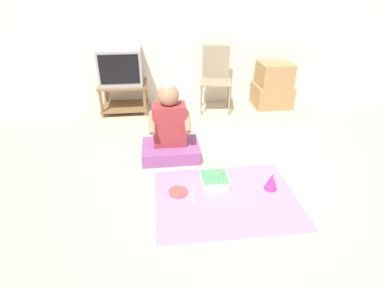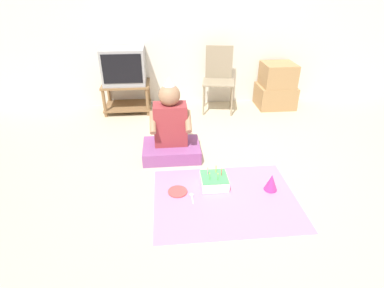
% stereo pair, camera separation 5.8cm
% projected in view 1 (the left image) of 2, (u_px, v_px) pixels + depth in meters
% --- Properties ---
extents(ground_plane, '(16.00, 16.00, 0.00)m').
position_uv_depth(ground_plane, '(231.00, 188.00, 2.77)').
color(ground_plane, beige).
extents(wall_back, '(6.40, 0.06, 2.55)m').
position_uv_depth(wall_back, '(199.00, 14.00, 4.13)').
color(wall_back, silver).
rests_on(wall_back, ground_plane).
extents(tv_stand, '(0.65, 0.47, 0.42)m').
position_uv_depth(tv_stand, '(124.00, 95.00, 4.28)').
color(tv_stand, olive).
rests_on(tv_stand, ground_plane).
extents(tv, '(0.57, 0.46, 0.48)m').
position_uv_depth(tv, '(121.00, 66.00, 4.08)').
color(tv, '#99999E').
rests_on(tv, tv_stand).
extents(folding_chair, '(0.49, 0.45, 0.90)m').
position_uv_depth(folding_chair, '(216.00, 75.00, 4.24)').
color(folding_chair, gray).
rests_on(folding_chair, ground_plane).
extents(cardboard_box_stack, '(0.54, 0.47, 0.65)m').
position_uv_depth(cardboard_box_stack, '(273.00, 86.00, 4.45)').
color(cardboard_box_stack, '#A87F51').
rests_on(cardboard_box_stack, ground_plane).
extents(person_seated, '(0.61, 0.45, 0.86)m').
position_uv_depth(person_seated, '(170.00, 132.00, 3.16)').
color(person_seated, '#8C4C8C').
rests_on(person_seated, ground_plane).
extents(party_cloth, '(1.25, 0.97, 0.01)m').
position_uv_depth(party_cloth, '(226.00, 198.00, 2.64)').
color(party_cloth, pink).
rests_on(party_cloth, ground_plane).
extents(birthday_cake, '(0.24, 0.24, 0.18)m').
position_uv_depth(birthday_cake, '(215.00, 181.00, 2.77)').
color(birthday_cake, white).
rests_on(birthday_cake, party_cloth).
extents(party_hat_blue, '(0.12, 0.12, 0.16)m').
position_uv_depth(party_hat_blue, '(271.00, 181.00, 2.72)').
color(party_hat_blue, '#CC338C').
rests_on(party_hat_blue, party_cloth).
extents(paper_plate, '(0.18, 0.18, 0.01)m').
position_uv_depth(paper_plate, '(178.00, 192.00, 2.70)').
color(paper_plate, '#D84C4C').
rests_on(paper_plate, party_cloth).
extents(plastic_spoon_near, '(0.04, 0.15, 0.01)m').
position_uv_depth(plastic_spoon_near, '(193.00, 196.00, 2.65)').
color(plastic_spoon_near, white).
rests_on(plastic_spoon_near, party_cloth).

